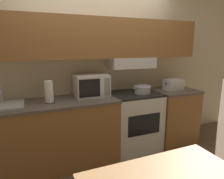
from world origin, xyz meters
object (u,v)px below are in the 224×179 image
object	(u,v)px
microwave	(91,85)
sink_basin	(1,105)
paper_towel_roll	(49,92)
toaster	(173,84)
cooking_pot	(143,89)
stove_range	(134,121)

from	to	relation	value
microwave	sink_basin	world-z (taller)	microwave
sink_basin	paper_towel_roll	world-z (taller)	paper_towel_roll
microwave	toaster	world-z (taller)	microwave
cooking_pot	paper_towel_roll	size ratio (longest dim) A/B	1.19
microwave	sink_basin	distance (m)	1.16
stove_range	cooking_pot	size ratio (longest dim) A/B	2.73
microwave	paper_towel_roll	bearing A→B (deg)	-167.23
cooking_pot	microwave	xyz separation A→B (m)	(-0.76, 0.14, 0.09)
microwave	paper_towel_roll	xyz separation A→B (m)	(-0.59, -0.13, -0.02)
sink_basin	paper_towel_roll	size ratio (longest dim) A/B	1.82
paper_towel_roll	sink_basin	bearing A→B (deg)	176.04
microwave	stove_range	bearing A→B (deg)	-6.89
sink_basin	toaster	bearing A→B (deg)	-0.51
sink_basin	stove_range	bearing A→B (deg)	0.48
stove_range	cooking_pot	world-z (taller)	cooking_pot
toaster	paper_towel_roll	distance (m)	1.96
cooking_pot	microwave	size ratio (longest dim) A/B	0.71
stove_range	sink_basin	distance (m)	1.88
stove_range	microwave	distance (m)	0.91
microwave	toaster	size ratio (longest dim) A/B	1.58
toaster	stove_range	bearing A→B (deg)	176.89
toaster	paper_towel_roll	xyz separation A→B (m)	(-1.95, -0.02, 0.05)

